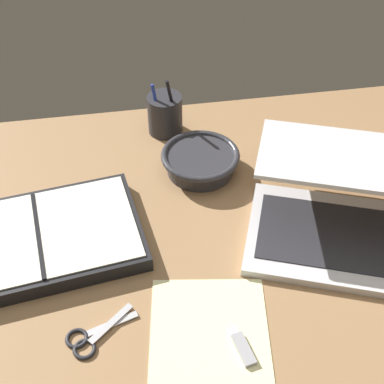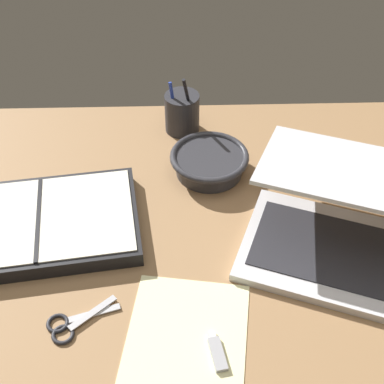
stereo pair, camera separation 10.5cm
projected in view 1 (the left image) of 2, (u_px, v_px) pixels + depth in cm
name	position (u px, v px, depth cm)	size (l,w,h in cm)	color
desk_top	(205.00, 256.00, 103.47)	(140.00, 100.00, 2.00)	#936D47
laptop	(337.00, 210.00, 103.46)	(42.85, 43.28, 16.25)	silver
bowl	(200.00, 161.00, 118.36)	(17.48, 17.48, 5.01)	#2D2D33
pen_cup	(165.00, 114.00, 127.73)	(8.30, 8.30, 15.82)	#28282D
planner	(40.00, 240.00, 102.76)	(41.69, 29.96, 3.72)	black
scissors	(88.00, 339.00, 88.72)	(12.50, 9.53, 0.80)	#B7B7BC
paper_sheet_front	(210.00, 352.00, 87.17)	(19.92, 29.50, 0.16)	#F4EFB2
usb_drive	(243.00, 348.00, 87.25)	(3.08, 7.37, 1.00)	#99999E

